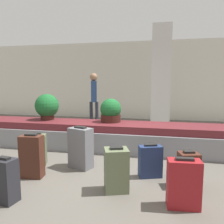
{
  "coord_description": "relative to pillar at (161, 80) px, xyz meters",
  "views": [
    {
      "loc": [
        1.02,
        -3.58,
        1.48
      ],
      "look_at": [
        0.0,
        1.21,
        0.84
      ],
      "focal_mm": 35.0,
      "sensor_mm": 36.0,
      "label": 1
    }
  ],
  "objects": [
    {
      "name": "suitcase_4",
      "position": [
        -1.99,
        -3.85,
        -1.26
      ],
      "size": [
        0.36,
        0.23,
        0.7
      ],
      "rotation": [
        0.0,
        0.0,
        0.09
      ],
      "color": "#472319",
      "rests_on": "ground_plane"
    },
    {
      "name": "potted_plant_0",
      "position": [
        -1.14,
        -1.92,
        -0.76
      ],
      "size": [
        0.49,
        0.49,
        0.55
      ],
      "color": "#381914",
      "rests_on": "carousel"
    },
    {
      "name": "suitcase_5",
      "position": [
        -1.38,
        -3.32,
        -1.24
      ],
      "size": [
        0.46,
        0.36,
        0.74
      ],
      "rotation": [
        0.0,
        0.0,
        -0.35
      ],
      "color": "slate",
      "rests_on": "ground_plane"
    },
    {
      "name": "ground_plane",
      "position": [
        -1.08,
        -3.26,
        -1.6
      ],
      "size": [
        18.0,
        18.0,
        0.0
      ],
      "primitive_type": "plane",
      "color": "#59544C"
    },
    {
      "name": "pillar",
      "position": [
        0.0,
        0.0,
        0.0
      ],
      "size": [
        0.56,
        0.56,
        3.2
      ],
      "color": "silver",
      "rests_on": "ground_plane"
    },
    {
      "name": "suitcase_3",
      "position": [
        -2.22,
        -3.36,
        -1.32
      ],
      "size": [
        0.39,
        0.29,
        0.59
      ],
      "rotation": [
        0.0,
        0.0,
        0.32
      ],
      "color": "#5B6647",
      "rests_on": "ground_plane"
    },
    {
      "name": "suitcase_7",
      "position": [
        0.39,
        -3.67,
        -1.35
      ],
      "size": [
        0.32,
        0.29,
        0.53
      ],
      "rotation": [
        0.0,
        0.0,
        0.26
      ],
      "color": "#472319",
      "rests_on": "ground_plane"
    },
    {
      "name": "potted_plant_1",
      "position": [
        -2.75,
        -1.93,
        -0.68
      ],
      "size": [
        0.58,
        0.58,
        0.64
      ],
      "color": "#381914",
      "rests_on": "carousel"
    },
    {
      "name": "suitcase_1",
      "position": [
        -0.16,
        -3.46,
        -1.34
      ],
      "size": [
        0.4,
        0.28,
        0.54
      ],
      "rotation": [
        0.0,
        0.0,
        0.33
      ],
      "color": "navy",
      "rests_on": "ground_plane"
    },
    {
      "name": "suitcase_2",
      "position": [
        0.26,
        -4.25,
        -1.3
      ],
      "size": [
        0.4,
        0.23,
        0.62
      ],
      "rotation": [
        0.0,
        0.0,
        0.08
      ],
      "color": "maroon",
      "rests_on": "ground_plane"
    },
    {
      "name": "back_wall",
      "position": [
        -1.08,
        2.35,
        0.0
      ],
      "size": [
        18.0,
        0.06,
        3.2
      ],
      "color": "beige",
      "rests_on": "ground_plane"
    },
    {
      "name": "suitcase_0",
      "position": [
        -0.6,
        -4.01,
        -1.3
      ],
      "size": [
        0.39,
        0.37,
        0.63
      ],
      "rotation": [
        0.0,
        0.0,
        0.33
      ],
      "color": "#5B6647",
      "rests_on": "ground_plane"
    },
    {
      "name": "suitcase_6",
      "position": [
        -1.9,
        -4.59,
        -1.32
      ],
      "size": [
        0.3,
        0.25,
        0.59
      ],
      "rotation": [
        0.0,
        0.0,
        -0.16
      ],
      "color": "#232328",
      "rests_on": "ground_plane"
    },
    {
      "name": "traveler_0",
      "position": [
        -2.17,
        0.17,
        -0.49
      ],
      "size": [
        0.31,
        0.36,
        1.82
      ],
      "rotation": [
        0.0,
        0.0,
        -1.24
      ],
      "color": "#282833",
      "rests_on": "ground_plane"
    },
    {
      "name": "carousel",
      "position": [
        -1.08,
        -2.06,
        -1.31
      ],
      "size": [
        7.26,
        0.99,
        0.59
      ],
      "color": "gray",
      "rests_on": "ground_plane"
    }
  ]
}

